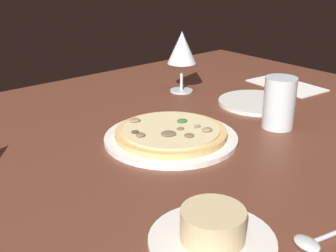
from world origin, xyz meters
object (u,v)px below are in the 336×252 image
(ramekin_on_saucer, at_px, (212,231))
(paper_menu, at_px, (286,85))
(water_glass, at_px, (279,106))
(pizza_main, at_px, (169,135))
(side_plate, at_px, (257,102))
(spoon, at_px, (314,241))
(wine_glass_near, at_px, (182,50))

(ramekin_on_saucer, relative_size, paper_menu, 0.81)
(water_glass, bearing_deg, pizza_main, -22.59)
(pizza_main, xyz_separation_m, paper_menu, (-0.52, -0.08, -0.01))
(ramekin_on_saucer, distance_m, side_plate, 0.60)
(spoon, bearing_deg, pizza_main, -100.93)
(ramekin_on_saucer, bearing_deg, spoon, 139.39)
(side_plate, distance_m, spoon, 0.58)
(wine_glass_near, bearing_deg, ramekin_on_saucer, 51.50)
(water_glass, distance_m, side_plate, 0.17)
(spoon, bearing_deg, side_plate, -133.55)
(pizza_main, height_order, water_glass, water_glass)
(pizza_main, height_order, side_plate, pizza_main)
(wine_glass_near, relative_size, spoon, 1.52)
(ramekin_on_saucer, xyz_separation_m, water_glass, (-0.41, -0.20, 0.03))
(pizza_main, relative_size, paper_menu, 1.29)
(ramekin_on_saucer, bearing_deg, wine_glass_near, -128.50)
(side_plate, xyz_separation_m, spoon, (0.40, 0.42, 0.00))
(pizza_main, bearing_deg, ramekin_on_saucer, 59.08)
(side_plate, bearing_deg, ramekin_on_saucer, 33.38)
(wine_glass_near, bearing_deg, spoon, 62.59)
(ramekin_on_saucer, bearing_deg, pizza_main, -120.92)
(pizza_main, xyz_separation_m, water_glass, (-0.23, 0.10, 0.04))
(water_glass, bearing_deg, ramekin_on_saucer, 25.90)
(water_glass, relative_size, paper_menu, 0.53)
(spoon, bearing_deg, paper_menu, -141.82)
(wine_glass_near, distance_m, paper_menu, 0.33)
(paper_menu, height_order, spoon, spoon)
(side_plate, bearing_deg, water_glass, 55.30)
(paper_menu, distance_m, spoon, 0.76)
(pizza_main, relative_size, wine_glass_near, 1.65)
(pizza_main, xyz_separation_m, spoon, (0.07, 0.38, -0.01))
(pizza_main, relative_size, side_plate, 1.41)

